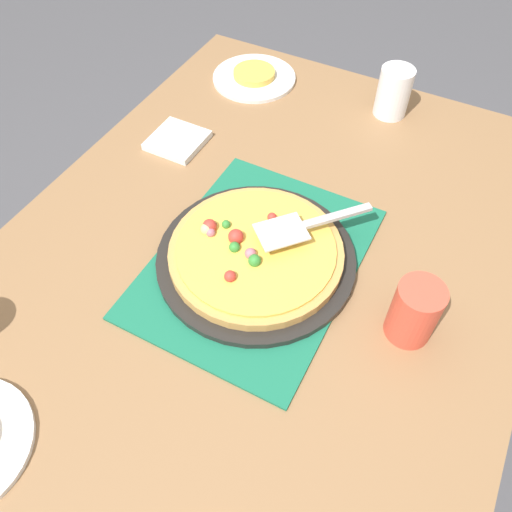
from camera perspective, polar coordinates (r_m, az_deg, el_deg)
name	(u,v)px	position (r m, az deg, el deg)	size (l,w,h in m)	color
ground_plane	(256,411)	(1.65, 0.00, -16.79)	(8.00, 8.00, 0.00)	#4C4C51
dining_table	(256,294)	(1.08, 0.00, -4.25)	(1.40, 1.00, 0.75)	olive
placemat	(256,261)	(0.99, 0.00, -0.61)	(0.48, 0.36, 0.01)	#196B4C
pizza_pan	(256,258)	(0.98, 0.00, -0.25)	(0.38, 0.38, 0.01)	black
pizza	(255,251)	(0.97, -0.12, 0.52)	(0.33, 0.33, 0.05)	tan
plate_near_left	(254,78)	(1.45, -0.20, 19.10)	(0.22, 0.22, 0.01)	white
served_slice_left	(254,73)	(1.45, -0.20, 19.54)	(0.11, 0.11, 0.02)	#EAB747
cup_near	(394,92)	(1.34, 14.98, 17.11)	(0.08, 0.08, 0.12)	white
cup_far	(414,312)	(0.90, 17.12, -5.91)	(0.08, 0.08, 0.12)	#E04C38
pizza_server	(305,225)	(0.97, 5.46, 3.43)	(0.20, 0.19, 0.01)	silver
napkin_stack	(177,140)	(1.25, -8.68, 12.53)	(0.12, 0.12, 0.02)	white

